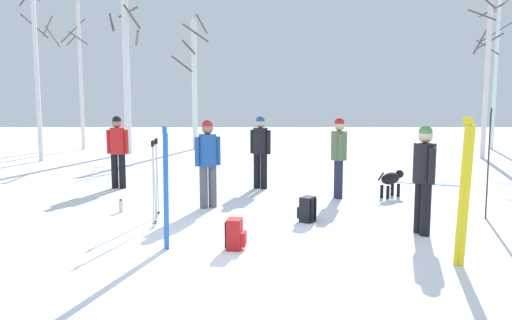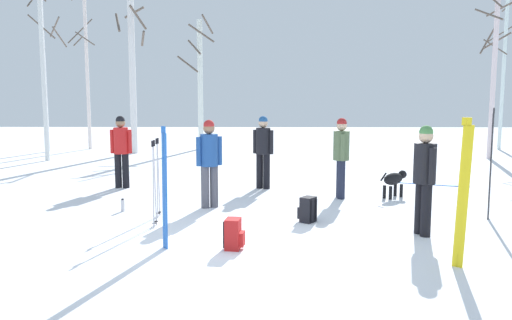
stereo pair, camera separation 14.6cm
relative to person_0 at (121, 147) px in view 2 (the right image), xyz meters
The scene contains 23 objects.
ground_plane 5.58m from the person_0, 57.75° to the right, with size 60.00×60.00×0.00m, color white.
person_0 is the anchor object (origin of this frame).
person_1 5.16m from the person_0, 12.89° to the right, with size 0.34×0.52×1.72m.
person_2 3.37m from the person_0, ahead, with size 0.48×0.34×1.72m.
person_3 7.13m from the person_0, 34.54° to the right, with size 0.34×0.51×1.72m.
person_4 3.16m from the person_0, 42.43° to the right, with size 0.49×0.34×1.72m.
dog 6.31m from the person_0, ahead, with size 0.71×0.62×0.57m.
ski_pair_planted_0 8.09m from the person_0, 43.46° to the right, with size 0.16×0.13×1.89m.
ski_pair_planted_1 5.23m from the person_0, 67.48° to the right, with size 0.11×0.14×1.74m.
ski_pair_planted_2 7.94m from the person_0, 22.34° to the right, with size 0.12×0.19×1.97m.
ski_pair_lying_0 7.66m from the person_0, ahead, with size 1.62×0.81×0.05m.
ski_poles_0 3.28m from the person_0, 62.81° to the right, with size 0.07×0.21×1.42m.
ski_poles_1 3.94m from the person_0, 66.32° to the right, with size 0.07×0.22×1.44m.
backpack_0 5.33m from the person_0, 38.08° to the right, with size 0.34×0.34×0.44m.
backpack_1 5.73m from the person_0, 58.44° to the right, with size 0.31×0.28×0.44m.
water_bottle_0 2.74m from the person_0, 73.89° to the right, with size 0.07×0.07×0.24m.
birch_tree_0 9.92m from the person_0, 123.36° to the left, with size 1.29×1.40×6.86m.
birch_tree_1 7.21m from the person_0, 128.04° to the left, with size 1.08×1.36×7.60m.
birch_tree_2 10.44m from the person_0, 113.59° to the left, with size 1.26×1.26×7.61m.
birch_tree_3 8.15m from the person_0, 102.48° to the left, with size 1.27×1.25×6.87m.
birch_tree_4 9.47m from the person_0, 85.72° to the left, with size 1.61×1.18×5.49m.
birch_tree_5 13.04m from the person_0, 28.03° to the left, with size 1.37×1.37×5.81m.
birch_tree_6 16.30m from the person_0, 35.04° to the left, with size 1.70×1.70×6.37m.
Camera 2 is at (0.48, -7.04, 2.12)m, focal length 34.98 mm.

